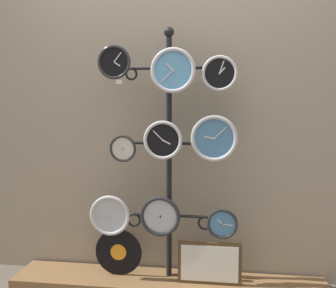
# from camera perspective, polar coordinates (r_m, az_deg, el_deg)

# --- Properties ---
(shop_wall) EXTENTS (4.40, 0.04, 2.80)m
(shop_wall) POSITION_cam_1_polar(r_m,az_deg,el_deg) (2.87, 0.59, 8.10)
(shop_wall) COLOR gray
(shop_wall) RESTS_ON ground_plane
(low_shelf) EXTENTS (2.20, 0.36, 0.06)m
(low_shelf) POSITION_cam_1_polar(r_m,az_deg,el_deg) (2.94, -0.03, -19.52)
(low_shelf) COLOR brown
(low_shelf) RESTS_ON ground_plane
(display_stand) EXTENTS (0.71, 0.42, 1.81)m
(display_stand) POSITION_cam_1_polar(r_m,az_deg,el_deg) (2.81, 0.14, -9.34)
(display_stand) COLOR black
(display_stand) RESTS_ON ground_plane
(clock_top_left) EXTENTS (0.23, 0.04, 0.23)m
(clock_top_left) POSITION_cam_1_polar(r_m,az_deg,el_deg) (2.69, -7.80, 11.68)
(clock_top_left) COLOR black
(clock_top_center) EXTENTS (0.30, 0.04, 0.30)m
(clock_top_center) POSITION_cam_1_polar(r_m,az_deg,el_deg) (2.62, 0.73, 10.63)
(clock_top_center) COLOR #60A8DB
(clock_top_right) EXTENTS (0.23, 0.04, 0.23)m
(clock_top_right) POSITION_cam_1_polar(r_m,az_deg,el_deg) (2.62, 7.49, 10.13)
(clock_top_right) COLOR black
(clock_middle_left) EXTENTS (0.19, 0.04, 0.19)m
(clock_middle_left) POSITION_cam_1_polar(r_m,az_deg,el_deg) (2.71, -6.55, -0.64)
(clock_middle_left) COLOR silver
(clock_middle_center) EXTENTS (0.26, 0.04, 0.26)m
(clock_middle_center) POSITION_cam_1_polar(r_m,az_deg,el_deg) (2.62, -0.74, 0.56)
(clock_middle_center) COLOR black
(clock_middle_right) EXTENTS (0.31, 0.04, 0.31)m
(clock_middle_right) POSITION_cam_1_polar(r_m,az_deg,el_deg) (2.61, 6.70, 0.82)
(clock_middle_right) COLOR #4C84B2
(clock_bottom_left) EXTENTS (0.28, 0.04, 0.28)m
(clock_bottom_left) POSITION_cam_1_polar(r_m,az_deg,el_deg) (2.80, -8.43, -10.21)
(clock_bottom_left) COLOR silver
(clock_bottom_center) EXTENTS (0.28, 0.04, 0.28)m
(clock_bottom_center) POSITION_cam_1_polar(r_m,az_deg,el_deg) (2.73, -1.14, -10.45)
(clock_bottom_center) COLOR silver
(clock_bottom_right) EXTENTS (0.21, 0.04, 0.21)m
(clock_bottom_right) POSITION_cam_1_polar(r_m,az_deg,el_deg) (2.72, 7.88, -11.40)
(clock_bottom_right) COLOR #4C84B2
(vinyl_record) EXTENTS (0.34, 0.01, 0.34)m
(vinyl_record) POSITION_cam_1_polar(r_m,az_deg,el_deg) (2.94, -7.20, -15.30)
(vinyl_record) COLOR black
(vinyl_record) RESTS_ON low_shelf
(picture_frame) EXTENTS (0.43, 0.02, 0.29)m
(picture_frame) POSITION_cam_1_polar(r_m,az_deg,el_deg) (2.81, 6.04, -16.83)
(picture_frame) COLOR #4C381E
(picture_frame) RESTS_ON low_shelf
(price_tag_upper) EXTENTS (0.04, 0.00, 0.03)m
(price_tag_upper) POSITION_cam_1_polar(r_m,az_deg,el_deg) (2.67, -7.13, 8.95)
(price_tag_upper) COLOR white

